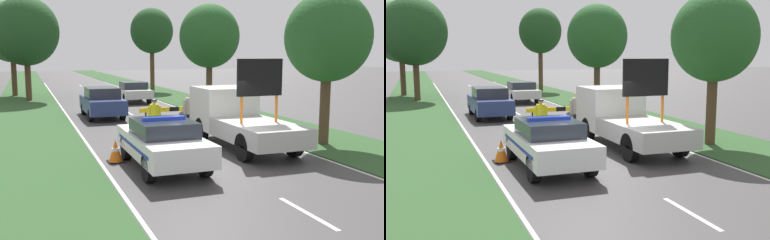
% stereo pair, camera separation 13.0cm
% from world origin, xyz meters
% --- Properties ---
extents(ground_plane, '(160.00, 160.00, 0.00)m').
position_xyz_m(ground_plane, '(0.00, 0.00, 0.00)').
color(ground_plane, '#3D3A3A').
extents(lane_markings, '(6.97, 59.70, 0.01)m').
position_xyz_m(lane_markings, '(0.00, 11.83, 0.00)').
color(lane_markings, silver).
rests_on(lane_markings, ground).
extents(grass_verge_left, '(3.86, 120.00, 0.03)m').
position_xyz_m(grass_verge_left, '(-5.47, 20.00, 0.01)').
color(grass_verge_left, '#2D5128').
rests_on(grass_verge_left, ground).
extents(grass_verge_right, '(3.86, 120.00, 0.03)m').
position_xyz_m(grass_verge_right, '(5.47, 20.00, 0.01)').
color(grass_verge_right, '#2D5128').
rests_on(grass_verge_right, ground).
extents(police_car, '(1.85, 4.59, 1.55)m').
position_xyz_m(police_car, '(-1.77, 0.01, 0.78)').
color(police_car, white).
rests_on(police_car, ground).
extents(work_truck, '(2.07, 5.77, 3.21)m').
position_xyz_m(work_truck, '(1.77, 2.24, 1.06)').
color(work_truck, white).
rests_on(work_truck, ground).
extents(road_barrier, '(2.58, 0.08, 1.12)m').
position_xyz_m(road_barrier, '(0.18, 5.55, 0.92)').
color(road_barrier, black).
rests_on(road_barrier, ground).
extents(police_officer, '(0.56, 0.36, 1.56)m').
position_xyz_m(police_officer, '(-0.69, 4.76, 0.93)').
color(police_officer, '#191E38').
rests_on(police_officer, ground).
extents(pedestrian_civilian, '(0.65, 0.41, 1.80)m').
position_xyz_m(pedestrian_civilian, '(0.87, 4.78, 1.06)').
color(pedestrian_civilian, '#232326').
rests_on(pedestrian_civilian, ground).
extents(traffic_cone_near_police, '(0.42, 0.42, 0.58)m').
position_xyz_m(traffic_cone_near_police, '(0.29, 5.31, 0.29)').
color(traffic_cone_near_police, black).
rests_on(traffic_cone_near_police, ground).
extents(traffic_cone_centre_front, '(0.52, 0.52, 0.71)m').
position_xyz_m(traffic_cone_centre_front, '(-2.97, 1.16, 0.35)').
color(traffic_cone_centre_front, black).
rests_on(traffic_cone_centre_front, ground).
extents(queued_car_hatch_blue, '(1.85, 4.55, 1.61)m').
position_xyz_m(queued_car_hatch_blue, '(-1.72, 11.42, 0.82)').
color(queued_car_hatch_blue, navy).
rests_on(queued_car_hatch_blue, ground).
extents(queued_car_van_white, '(1.87, 4.06, 1.44)m').
position_xyz_m(queued_car_van_white, '(1.54, 18.22, 0.76)').
color(queued_car_van_white, silver).
rests_on(queued_car_van_white, ground).
extents(roadside_tree_near_left, '(4.59, 4.59, 7.51)m').
position_xyz_m(roadside_tree_near_left, '(-6.32, 26.22, 5.08)').
color(roadside_tree_near_left, '#4C3823').
rests_on(roadside_tree_near_left, ground).
extents(roadside_tree_near_right, '(3.13, 3.13, 5.63)m').
position_xyz_m(roadside_tree_near_right, '(4.88, 1.22, 3.96)').
color(roadside_tree_near_right, '#4C3823').
rests_on(roadside_tree_near_right, ground).
extents(roadside_tree_mid_left, '(3.82, 3.82, 7.41)m').
position_xyz_m(roadside_tree_mid_left, '(5.35, 26.98, 5.37)').
color(roadside_tree_mid_left, '#4C3823').
rests_on(roadside_tree_mid_left, ground).
extents(roadside_tree_mid_right, '(3.80, 3.80, 6.47)m').
position_xyz_m(roadside_tree_mid_right, '(5.52, 13.97, 4.45)').
color(roadside_tree_mid_right, '#4C3823').
rests_on(roadside_tree_mid_right, ground).
extents(roadside_tree_far_left, '(4.63, 4.63, 7.38)m').
position_xyz_m(roadside_tree_far_left, '(-5.31, 21.76, 4.93)').
color(roadside_tree_far_left, '#4C3823').
rests_on(roadside_tree_far_left, ground).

